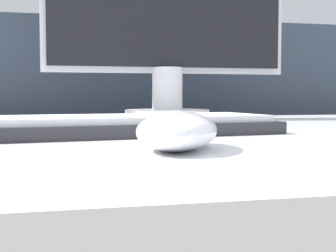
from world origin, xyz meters
TOP-DOWN VIEW (x-y plane):
  - partition_panel at (0.00, 0.58)m, footprint 5.00×0.03m
  - computer_mouse_near at (0.07, -0.24)m, footprint 0.11×0.14m
  - keyboard at (0.03, -0.06)m, footprint 0.44×0.20m

SIDE VIEW (x-z plane):
  - partition_panel at x=0.00m, z-range 0.00..1.01m
  - keyboard at x=0.03m, z-range 0.76..0.78m
  - computer_mouse_near at x=0.07m, z-range 0.76..0.79m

